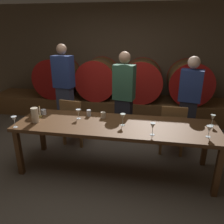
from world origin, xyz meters
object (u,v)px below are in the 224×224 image
Objects in this scene: dining_table at (115,128)px; guest_right at (189,100)px; wine_glass_center_left at (123,117)px; wine_glass_right at (209,129)px; cup_left at (44,112)px; chair_left at (74,120)px; chair_right at (172,127)px; wine_barrel_center_left at (99,78)px; cup_right at (103,115)px; candle_center at (40,114)px; wine_glass_left at (78,112)px; wine_barrel_far_left at (58,77)px; wine_barrel_center_right at (142,80)px; wine_glass_far_right at (213,118)px; pitcher at (35,115)px; cup_center at (89,113)px; guest_left at (64,89)px; wine_barrel_far_right at (189,82)px; guest_center at (124,96)px; wine_glass_far_left at (14,119)px; wine_glass_center_right at (153,126)px.

guest_right is (1.17, 1.13, 0.13)m from dining_table.
wine_glass_right is (1.11, -0.17, -0.02)m from wine_glass_center_left.
cup_left is (-2.36, -0.94, -0.03)m from guest_right.
chair_left is 1.00× the size of chair_right.
wine_barrel_center_left is 0.33× the size of dining_table.
cup_left is 0.97m from cup_right.
candle_center reaches higher than chair_left.
cup_left is at bearing 171.15° from dining_table.
wine_glass_left is (-0.58, 0.11, 0.17)m from dining_table.
wine_barrel_far_left reaches higher than wine_glass_right.
wine_barrel_center_right is 5.49× the size of wine_glass_center_left.
pitcher is at bearing -172.67° from wine_glass_far_right.
dining_table is at bearing 57.02° from guest_right.
cup_left is 0.83× the size of cup_center.
cup_left is (-1.45, -2.08, -0.13)m from wine_barrel_center_right.
guest_left is at bearing 92.50° from cup_left.
wine_barrel_far_right is 0.56× the size of guest_center.
guest_right reaches higher than wine_glass_left.
guest_center is 1.94m from wine_glass_far_left.
pitcher is 1.35× the size of wine_glass_far_left.
cup_right is (1.60, -2.05, -0.12)m from wine_barrel_far_left.
wine_glass_far_right reaches higher than cup_center.
pitcher reaches higher than cup_center.
wine_barrel_center_right is 2.53m from cup_left.
wine_glass_right is (1.80, -0.30, -0.00)m from wine_glass_left.
wine_barrel_center_right is at bearing 0.00° from wine_barrel_far_left.
guest_right is (2.04, 0.46, 0.33)m from chair_left.
dining_table is at bearing 14.55° from wine_glass_far_left.
wine_glass_far_left reaches higher than cup_left.
guest_left is at bearing 3.39° from guest_center.
wine_glass_left is 0.38m from cup_right.
wine_barrel_far_right is at bearing 0.00° from wine_barrel_center_right.
wine_barrel_far_right is at bearing 72.46° from wine_glass_center_right.
wine_barrel_center_left is at bearing 180.00° from wine_barrel_center_right.
wine_barrel_center_left is at bearing -106.41° from guest_left.
wine_glass_far_right is (0.13, 0.39, 0.01)m from wine_glass_right.
wine_barrel_far_right is 2.69m from cup_center.
wine_glass_center_left is (0.98, -0.69, 0.39)m from chair_left.
wine_barrel_far_left reaches higher than wine_glass_center_right.
chair_right reaches higher than cup_right.
wine_glass_center_right is (1.29, -2.52, -0.05)m from wine_barrel_center_left.
wine_glass_far_left is 1.49m from wine_glass_center_left.
cup_left is at bearing 91.19° from candle_center.
pitcher is 1.46× the size of wine_glass_left.
wine_barrel_far_right reaches higher than cup_center.
pitcher is 2.42× the size of cup_right.
cup_right is (1.01, -1.01, -0.11)m from guest_left.
wine_glass_left reaches higher than cup_left.
wine_barrel_center_left is at bearing 95.05° from wine_glass_left.
guest_center reaches higher than guest_right.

